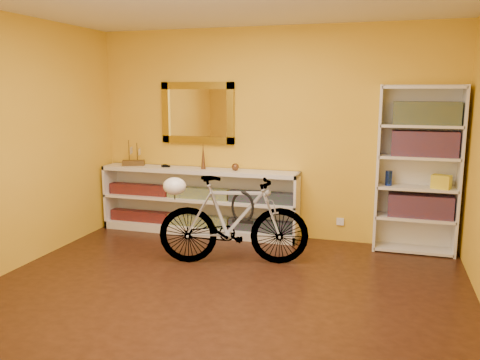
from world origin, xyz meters
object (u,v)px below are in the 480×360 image
(console_unit, at_px, (199,201))
(helmet, at_px, (174,186))
(bookcase, at_px, (418,170))
(bicycle, at_px, (234,220))

(console_unit, xyz_separation_m, helmet, (0.17, -1.11, 0.42))
(console_unit, xyz_separation_m, bookcase, (2.64, 0.03, 0.52))
(console_unit, distance_m, helmet, 1.20)
(bookcase, distance_m, helmet, 2.72)
(console_unit, xyz_separation_m, bicycle, (0.77, -0.95, 0.05))
(bookcase, bearing_deg, bicycle, -152.48)
(console_unit, distance_m, bicycle, 1.23)
(console_unit, height_order, helmet, helmet)
(console_unit, height_order, bicycle, bicycle)
(bookcase, bearing_deg, helmet, -155.40)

